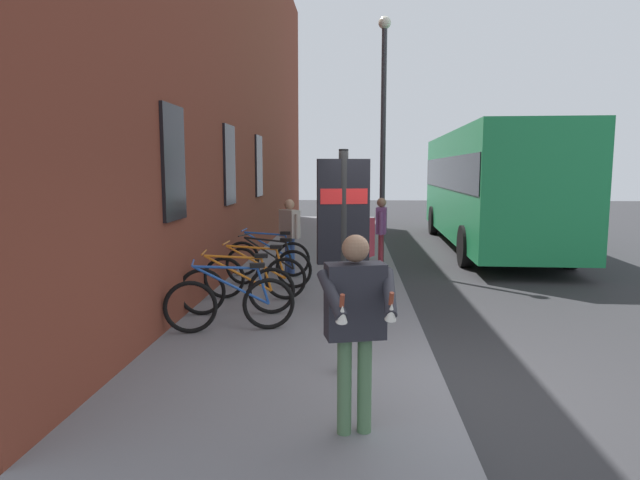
# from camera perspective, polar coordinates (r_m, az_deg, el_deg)

# --- Properties ---
(ground) EXTENTS (60.00, 60.00, 0.00)m
(ground) POSITION_cam_1_polar(r_m,az_deg,el_deg) (12.00, 12.86, -3.97)
(ground) COLOR #2D2D30
(sidewalk_pavement) EXTENTS (24.00, 3.50, 0.12)m
(sidewalk_pavement) POSITION_cam_1_polar(r_m,az_deg,el_deg) (13.81, 0.16, -2.05)
(sidewalk_pavement) COLOR slate
(sidewalk_pavement) RESTS_ON ground
(station_facade) EXTENTS (22.00, 0.65, 9.27)m
(station_facade) POSITION_cam_1_polar(r_m,az_deg,el_deg) (15.05, -7.74, 16.14)
(station_facade) COLOR brown
(station_facade) RESTS_ON ground
(bicycle_beside_lamp) EXTENTS (0.59, 1.73, 0.97)m
(bicycle_beside_lamp) POSITION_cam_1_polar(r_m,az_deg,el_deg) (7.60, -9.24, -6.48)
(bicycle_beside_lamp) COLOR black
(bicycle_beside_lamp) RESTS_ON sidewalk_pavement
(bicycle_leaning_wall) EXTENTS (0.48, 1.76, 0.97)m
(bicycle_leaning_wall) POSITION_cam_1_polar(r_m,az_deg,el_deg) (8.45, -8.56, -5.07)
(bicycle_leaning_wall) COLOR black
(bicycle_leaning_wall) RESTS_ON sidewalk_pavement
(bicycle_under_window) EXTENTS (0.48, 1.77, 0.97)m
(bicycle_under_window) POSITION_cam_1_polar(r_m,az_deg,el_deg) (9.41, -6.74, -3.77)
(bicycle_under_window) COLOR black
(bicycle_under_window) RESTS_ON sidewalk_pavement
(bicycle_mid_rack) EXTENTS (0.62, 1.72, 0.97)m
(bicycle_mid_rack) POSITION_cam_1_polar(r_m,az_deg,el_deg) (10.39, -5.40, -2.69)
(bicycle_mid_rack) COLOR black
(bicycle_mid_rack) RESTS_ON sidewalk_pavement
(bicycle_nearest_sign) EXTENTS (0.48, 1.77, 0.97)m
(bicycle_nearest_sign) POSITION_cam_1_polar(r_m,az_deg,el_deg) (11.37, -5.43, -1.82)
(bicycle_nearest_sign) COLOR black
(bicycle_nearest_sign) RESTS_ON sidewalk_pavement
(transit_info_sign) EXTENTS (0.18, 0.56, 2.40)m
(transit_info_sign) POSITION_cam_1_polar(r_m,az_deg,el_deg) (5.78, 2.42, 1.42)
(transit_info_sign) COLOR black
(transit_info_sign) RESTS_ON sidewalk_pavement
(city_bus) EXTENTS (10.57, 2.89, 3.35)m
(city_bus) POSITION_cam_1_polar(r_m,az_deg,el_deg) (16.91, 17.10, 5.68)
(city_bus) COLOR #1E8C4C
(city_bus) RESTS_ON ground
(pedestrian_crossing_street) EXTENTS (0.48, 0.47, 1.57)m
(pedestrian_crossing_street) POSITION_cam_1_polar(r_m,az_deg,el_deg) (11.55, -3.17, 1.20)
(pedestrian_crossing_street) COLOR #334C8C
(pedestrian_crossing_street) RESTS_ON sidewalk_pavement
(pedestrian_near_bus) EXTENTS (0.59, 0.41, 1.66)m
(pedestrian_near_bus) POSITION_cam_1_polar(r_m,az_deg,el_deg) (8.68, 4.40, -0.50)
(pedestrian_near_bus) COLOR #26262D
(pedestrian_near_bus) RESTS_ON sidewalk_pavement
(pedestrian_by_facade) EXTENTS (0.60, 0.27, 1.56)m
(pedestrian_by_facade) POSITION_cam_1_polar(r_m,az_deg,el_deg) (12.37, 6.36, 1.54)
(pedestrian_by_facade) COLOR maroon
(pedestrian_by_facade) RESTS_ON sidewalk_pavement
(tourist_with_hotdogs) EXTENTS (0.65, 0.65, 1.67)m
(tourist_with_hotdogs) POSITION_cam_1_polar(r_m,az_deg,el_deg) (4.52, 3.71, -7.56)
(tourist_with_hotdogs) COLOR #4C724C
(tourist_with_hotdogs) RESTS_ON sidewalk_pavement
(street_lamp) EXTENTS (0.28, 0.28, 5.56)m
(street_lamp) POSITION_cam_1_polar(r_m,az_deg,el_deg) (12.83, 6.57, 12.09)
(street_lamp) COLOR #333338
(street_lamp) RESTS_ON sidewalk_pavement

